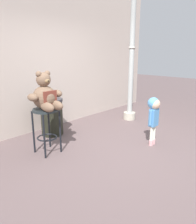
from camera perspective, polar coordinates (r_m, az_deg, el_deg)
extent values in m
plane|color=#5F4E4E|center=(3.99, 5.09, -10.38)|extent=(24.00, 24.00, 0.00)
cube|color=#BBAB9F|center=(5.20, -14.31, 13.98)|extent=(7.30, 0.30, 3.29)
cylinder|color=#22292C|center=(3.84, -13.32, 0.51)|extent=(0.43, 0.43, 0.04)
cylinder|color=black|center=(3.75, -13.60, -6.25)|extent=(0.03, 0.03, 0.75)
cylinder|color=black|center=(3.92, -9.66, -5.04)|extent=(0.03, 0.03, 0.75)
cylinder|color=black|center=(4.01, -16.21, -5.00)|extent=(0.03, 0.03, 0.75)
cylinder|color=black|center=(4.17, -12.40, -3.94)|extent=(0.03, 0.03, 0.75)
torus|color=black|center=(3.99, -12.88, -6.36)|extent=(0.35, 0.35, 0.02)
sphere|color=brown|center=(3.79, -13.52, 3.65)|extent=(0.39, 0.39, 0.39)
cube|color=brown|center=(3.66, -12.12, 3.48)|extent=(0.24, 0.03, 0.23)
sphere|color=brown|center=(3.75, -13.80, 8.08)|extent=(0.23, 0.23, 0.23)
ellipsoid|color=olive|center=(3.67, -12.91, 7.76)|extent=(0.10, 0.07, 0.07)
sphere|color=black|center=(3.64, -12.67, 7.77)|extent=(0.03, 0.03, 0.03)
sphere|color=brown|center=(3.69, -14.96, 9.37)|extent=(0.09, 0.09, 0.09)
sphere|color=brown|center=(3.78, -12.84, 9.63)|extent=(0.09, 0.09, 0.09)
ellipsoid|color=brown|center=(3.64, -16.38, 3.60)|extent=(0.14, 0.22, 0.12)
ellipsoid|color=brown|center=(3.89, -10.42, 4.71)|extent=(0.14, 0.22, 0.12)
ellipsoid|color=brown|center=(3.62, -12.90, 1.24)|extent=(0.13, 0.33, 0.16)
ellipsoid|color=brown|center=(3.72, -10.68, 1.73)|extent=(0.13, 0.33, 0.16)
cylinder|color=#DCA1A3|center=(4.37, 13.37, -7.64)|extent=(0.08, 0.08, 0.11)
cylinder|color=silver|center=(4.30, 13.53, -5.30)|extent=(0.06, 0.06, 0.27)
cylinder|color=#DCA1A3|center=(4.44, 13.96, -7.28)|extent=(0.08, 0.08, 0.11)
cylinder|color=silver|center=(4.37, 14.12, -4.98)|extent=(0.06, 0.06, 0.27)
cube|color=#508FCA|center=(4.24, 14.08, -1.35)|extent=(0.19, 0.11, 0.33)
cylinder|color=#508FCA|center=(4.13, 13.27, -1.50)|extent=(0.05, 0.05, 0.28)
cylinder|color=#508FCA|center=(4.34, 14.88, -0.80)|extent=(0.05, 0.05, 0.28)
sphere|color=#D8B293|center=(4.18, 14.31, 2.03)|extent=(0.20, 0.20, 0.20)
sphere|color=#5395CC|center=(4.18, 14.02, 2.22)|extent=(0.21, 0.21, 0.21)
cylinder|color=black|center=(4.80, -11.72, -1.50)|extent=(0.46, 0.46, 0.72)
cylinder|color=#2D2D33|center=(4.71, -11.97, 3.01)|extent=(0.48, 0.48, 0.05)
cylinder|color=#B4AF9C|center=(5.89, 8.03, -0.93)|extent=(0.30, 0.30, 0.18)
cylinder|color=#A4A9A6|center=(5.66, 8.63, 14.46)|extent=(0.13, 0.13, 2.95)
torus|color=#ADA89E|center=(5.66, 8.70, 15.95)|extent=(0.18, 0.18, 0.04)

